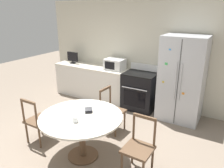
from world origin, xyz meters
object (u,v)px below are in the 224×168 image
object	(u,v)px
microwave	(115,64)
countertop_tv	(73,57)
dining_chair_far	(112,111)
candle_glass	(75,120)
refrigerator	(182,79)
wallet	(89,111)
oven_range	(140,91)
dining_chair_left	(38,121)
dining_chair_right	(139,148)

from	to	relation	value
microwave	countertop_tv	xyz separation A→B (m)	(-1.37, -0.04, 0.03)
dining_chair_far	candle_glass	xyz separation A→B (m)	(0.05, -1.18, 0.37)
refrigerator	wallet	size ratio (longest dim) A/B	10.80
microwave	dining_chair_far	xyz separation A→B (m)	(0.68, -1.32, -0.60)
dining_chair_far	candle_glass	distance (m)	1.24
oven_range	candle_glass	world-z (taller)	oven_range
dining_chair_far	oven_range	bearing A→B (deg)	-178.99
candle_glass	wallet	distance (m)	0.38
microwave	dining_chair_left	distance (m)	2.45
refrigerator	countertop_tv	size ratio (longest dim) A/B	5.43
refrigerator	microwave	distance (m)	1.74
refrigerator	dining_chair_right	distance (m)	2.16
oven_range	dining_chair_left	size ratio (longest dim) A/B	1.20
microwave	wallet	size ratio (longest dim) A/B	2.80
dining_chair_right	oven_range	bearing A→B (deg)	-65.17
countertop_tv	candle_glass	world-z (taller)	countertop_tv
dining_chair_right	dining_chair_far	distance (m)	1.30
dining_chair_right	microwave	bearing A→B (deg)	-51.10
oven_range	countertop_tv	distance (m)	2.20
oven_range	dining_chair_left	xyz separation A→B (m)	(-1.03, -2.31, -0.03)
dining_chair_far	dining_chair_left	xyz separation A→B (m)	(-0.97, -1.04, 0.00)
refrigerator	dining_chair_right	xyz separation A→B (m)	(-0.07, -2.10, -0.50)
dining_chair_right	candle_glass	world-z (taller)	dining_chair_right
dining_chair_left	candle_glass	xyz separation A→B (m)	(1.03, -0.14, 0.37)
dining_chair_left	wallet	size ratio (longest dim) A/B	5.19
refrigerator	countertop_tv	distance (m)	3.10
dining_chair_far	wallet	distance (m)	0.89
microwave	candle_glass	world-z (taller)	microwave
countertop_tv	dining_chair_far	distance (m)	2.50
countertop_tv	dining_chair_far	bearing A→B (deg)	-31.97
refrigerator	countertop_tv	bearing A→B (deg)	179.11
refrigerator	candle_glass	distance (m)	2.62
dining_chair_left	refrigerator	bearing A→B (deg)	48.91
microwave	candle_glass	xyz separation A→B (m)	(0.74, -2.50, -0.23)
dining_chair_left	candle_glass	distance (m)	1.10
oven_range	dining_chair_left	distance (m)	2.53
dining_chair_left	candle_glass	size ratio (longest dim) A/B	9.82
refrigerator	oven_range	bearing A→B (deg)	177.87
countertop_tv	wallet	bearing A→B (deg)	-45.09
microwave	dining_chair_left	bearing A→B (deg)	-96.98
oven_range	wallet	xyz separation A→B (m)	(-0.03, -2.08, 0.33)
dining_chair_right	dining_chair_far	world-z (taller)	same
dining_chair_right	dining_chair_left	bearing A→B (deg)	6.90
refrigerator	dining_chair_far	xyz separation A→B (m)	(-1.05, -1.23, -0.50)
refrigerator	dining_chair_left	world-z (taller)	refrigerator
dining_chair_right	wallet	size ratio (longest dim) A/B	5.19
oven_range	dining_chair_right	size ratio (longest dim) A/B	1.20
refrigerator	microwave	size ratio (longest dim) A/B	3.85
oven_range	candle_glass	size ratio (longest dim) A/B	11.76
dining_chair_far	refrigerator	bearing A→B (deg)	143.43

